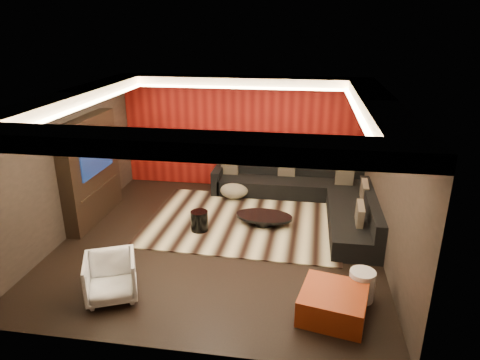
% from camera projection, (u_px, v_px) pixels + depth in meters
% --- Properties ---
extents(floor, '(6.00, 6.00, 0.02)m').
position_uv_depth(floor, '(220.00, 241.00, 8.33)').
color(floor, black).
rests_on(floor, ground).
extents(ceiling, '(6.00, 6.00, 0.02)m').
position_uv_depth(ceiling, '(217.00, 95.00, 7.34)').
color(ceiling, silver).
rests_on(ceiling, ground).
extents(wall_back, '(6.00, 0.02, 2.80)m').
position_uv_depth(wall_back, '(243.00, 133.00, 10.62)').
color(wall_back, black).
rests_on(wall_back, ground).
extents(wall_left, '(0.02, 6.00, 2.80)m').
position_uv_depth(wall_left, '(66.00, 165.00, 8.27)').
color(wall_left, black).
rests_on(wall_left, ground).
extents(wall_right, '(0.02, 6.00, 2.80)m').
position_uv_depth(wall_right, '(389.00, 182.00, 7.40)').
color(wall_right, black).
rests_on(wall_right, ground).
extents(red_feature_wall, '(5.98, 0.05, 2.78)m').
position_uv_depth(red_feature_wall, '(243.00, 133.00, 10.58)').
color(red_feature_wall, '#6B0C0A').
rests_on(red_feature_wall, ground).
extents(soffit_back, '(6.00, 0.60, 0.22)m').
position_uv_depth(soffit_back, '(241.00, 82.00, 9.88)').
color(soffit_back, silver).
rests_on(soffit_back, ground).
extents(soffit_front, '(6.00, 0.60, 0.22)m').
position_uv_depth(soffit_front, '(170.00, 144.00, 4.88)').
color(soffit_front, silver).
rests_on(soffit_front, ground).
extents(soffit_left, '(0.60, 4.80, 0.22)m').
position_uv_depth(soffit_left, '(72.00, 98.00, 7.77)').
color(soffit_left, silver).
rests_on(soffit_left, ground).
extents(soffit_right, '(0.60, 4.80, 0.22)m').
position_uv_depth(soffit_right, '(379.00, 107.00, 6.99)').
color(soffit_right, silver).
rests_on(soffit_right, ground).
extents(cove_back, '(4.80, 0.08, 0.04)m').
position_uv_depth(cove_back, '(239.00, 88.00, 9.60)').
color(cove_back, '#FFD899').
rests_on(cove_back, ground).
extents(cove_front, '(4.80, 0.08, 0.04)m').
position_uv_depth(cove_front, '(179.00, 144.00, 5.23)').
color(cove_front, '#FFD899').
rests_on(cove_front, ground).
extents(cove_left, '(0.08, 4.80, 0.04)m').
position_uv_depth(cove_left, '(90.00, 104.00, 7.75)').
color(cove_left, '#FFD899').
rests_on(cove_left, ground).
extents(cove_right, '(0.08, 4.80, 0.04)m').
position_uv_depth(cove_right, '(357.00, 112.00, 7.07)').
color(cove_right, '#FFD899').
rests_on(cove_right, ground).
extents(tv_surround, '(0.30, 2.00, 2.20)m').
position_uv_depth(tv_surround, '(91.00, 170.00, 8.91)').
color(tv_surround, black).
rests_on(tv_surround, ground).
extents(tv_screen, '(0.04, 1.30, 0.80)m').
position_uv_depth(tv_screen, '(96.00, 154.00, 8.76)').
color(tv_screen, black).
rests_on(tv_screen, ground).
extents(tv_shelf, '(0.04, 1.60, 0.04)m').
position_uv_depth(tv_shelf, '(100.00, 188.00, 9.02)').
color(tv_shelf, black).
rests_on(tv_shelf, ground).
extents(rug, '(4.08, 3.11, 0.02)m').
position_uv_depth(rug, '(244.00, 221.00, 9.08)').
color(rug, beige).
rests_on(rug, floor).
extents(coffee_table, '(1.27, 1.27, 0.20)m').
position_uv_depth(coffee_table, '(264.00, 219.00, 8.92)').
color(coffee_table, black).
rests_on(coffee_table, rug).
extents(drum_stool, '(0.44, 0.44, 0.41)m').
position_uv_depth(drum_stool, '(199.00, 221.00, 8.62)').
color(drum_stool, black).
rests_on(drum_stool, rug).
extents(striped_pouf, '(0.82, 0.82, 0.37)m').
position_uv_depth(striped_pouf, '(234.00, 190.00, 10.23)').
color(striped_pouf, beige).
rests_on(striped_pouf, rug).
extents(white_side_table, '(0.44, 0.44, 0.49)m').
position_uv_depth(white_side_table, '(362.00, 285.00, 6.49)').
color(white_side_table, white).
rests_on(white_side_table, floor).
extents(orange_ottoman, '(1.08, 1.08, 0.41)m').
position_uv_depth(orange_ottoman, '(333.00, 303.00, 6.14)').
color(orange_ottoman, '#AB2316').
rests_on(orange_ottoman, floor).
extents(armchair, '(0.98, 0.99, 0.69)m').
position_uv_depth(armchair, '(111.00, 277.00, 6.51)').
color(armchair, white).
rests_on(armchair, floor).
extents(sectional_sofa, '(3.65, 3.50, 0.75)m').
position_uv_depth(sectional_sofa, '(311.00, 197.00, 9.71)').
color(sectional_sofa, black).
rests_on(sectional_sofa, floor).
extents(throw_pillows, '(3.39, 2.82, 0.50)m').
position_uv_depth(throw_pillows, '(313.00, 181.00, 9.61)').
color(throw_pillows, tan).
rests_on(throw_pillows, sectional_sofa).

